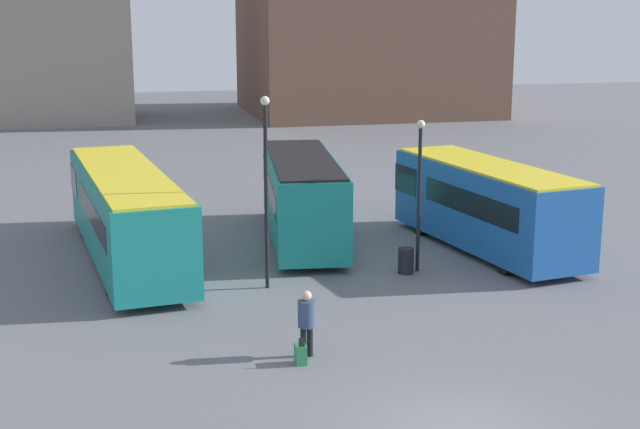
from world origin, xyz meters
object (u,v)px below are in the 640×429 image
Objects in this scene: lamp_post_1 at (419,182)px; lamp_post_0 at (266,178)px; traveler at (307,318)px; trash_bin at (406,261)px; bus_0 at (126,211)px; suitcase at (301,354)px; bus_1 at (302,196)px; bus_2 at (486,203)px.

lamp_post_0 is at bearing -172.64° from lamp_post_1.
traveler is 2.01× the size of trash_bin.
trash_bin is at bearing -159.99° from lamp_post_1.
suitcase is at bearing -166.84° from bus_0.
lamp_post_0 is 5.64m from trash_bin.
bus_0 is 6.27m from lamp_post_0.
suitcase is at bearing 174.52° from bus_1.
bus_1 is 12.11m from suitcase.
suitcase is 0.84× the size of trash_bin.
lamp_post_0 is (0.03, 5.77, 2.47)m from traveler.
bus_2 reaches higher than trash_bin.
suitcase is (-2.60, -11.74, -1.45)m from bus_1.
traveler is (-2.35, -11.29, -0.69)m from bus_1.
bus_0 is 9.73m from trash_bin.
bus_0 reaches higher than suitcase.
bus_0 is at bearing 107.26° from bus_1.
suitcase is (-8.73, -8.95, -1.43)m from bus_2.
lamp_post_1 is (5.19, 6.43, 1.98)m from traveler.
bus_1 is 13.30× the size of suitcase.
traveler reaches higher than trash_bin.
lamp_post_0 reaches higher than bus_2.
bus_1 is 1.60× the size of lamp_post_0.
bus_1 is 6.73m from bus_2.
bus_1 is 11.55m from traveler.
bus_1 is 11.19× the size of trash_bin.
trash_bin is (4.99, 6.72, 0.17)m from suitcase.
bus_0 and bus_2 have the same top height.
bus_1 is 5.77m from lamp_post_1.
bus_1 reaches higher than bus_2.
bus_1 reaches higher than traveler.
lamp_post_0 is at bearing 0.04° from traveler.
traveler is 0.92m from suitcase.
traveler is at bearing 125.96° from bus_2.
trash_bin is (4.73, 6.27, -0.59)m from traveler.
bus_2 is 1.60× the size of lamp_post_0.
suitcase is (-0.25, -0.45, -0.76)m from traveler.
lamp_post_1 is at bearing 113.06° from bus_2.
traveler is 2.39× the size of suitcase.
traveler is (-8.48, -8.50, -0.67)m from bus_2.
bus_0 is 10.95m from traveler.
bus_1 reaches higher than trash_bin.
suitcase is at bearing 126.60° from bus_2.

